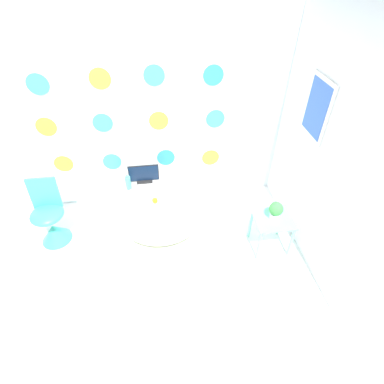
# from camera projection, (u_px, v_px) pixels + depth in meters

# --- Properties ---
(ground_plane) EXTENTS (12.00, 12.00, 0.00)m
(ground_plane) POSITION_uv_depth(u_px,v_px,m) (146.00, 303.00, 3.00)
(ground_plane) COLOR white
(wall_back_dotted) EXTENTS (4.61, 0.05, 2.60)m
(wall_back_dotted) POSITION_uv_depth(u_px,v_px,m) (132.00, 110.00, 3.41)
(wall_back_dotted) COLOR white
(wall_back_dotted) RESTS_ON ground_plane
(wall_right) EXTENTS (0.06, 2.65, 2.60)m
(wall_right) POSITION_uv_depth(u_px,v_px,m) (317.00, 135.00, 2.96)
(wall_right) COLOR silver
(wall_right) RESTS_ON ground_plane
(rug) EXTENTS (0.95, 0.64, 0.01)m
(rug) POSITION_uv_depth(u_px,v_px,m) (158.00, 243.00, 3.59)
(rug) COLOR silver
(rug) RESTS_ON ground_plane
(bathtub) EXTENTS (0.89, 0.63, 0.49)m
(bathtub) POSITION_uv_depth(u_px,v_px,m) (161.00, 221.00, 3.53)
(bathtub) COLOR white
(bathtub) RESTS_ON ground_plane
(rubber_duck) EXTENTS (0.07, 0.07, 0.08)m
(rubber_duck) POSITION_uv_depth(u_px,v_px,m) (155.00, 200.00, 3.39)
(rubber_duck) COLOR yellow
(rubber_duck) RESTS_ON bathtub
(chair) EXTENTS (0.37, 0.37, 0.81)m
(chair) POSITION_uv_depth(u_px,v_px,m) (51.00, 223.00, 3.48)
(chair) COLOR #38B2A3
(chair) RESTS_ON ground_plane
(tv_cabinet) EXTENTS (0.49, 0.34, 0.43)m
(tv_cabinet) POSITION_uv_depth(u_px,v_px,m) (146.00, 194.00, 3.95)
(tv_cabinet) COLOR silver
(tv_cabinet) RESTS_ON ground_plane
(tv) EXTENTS (0.38, 0.12, 0.24)m
(tv) POSITION_uv_depth(u_px,v_px,m) (144.00, 175.00, 3.75)
(tv) COLOR black
(tv) RESTS_ON tv_cabinet
(vase) EXTENTS (0.07, 0.07, 0.20)m
(vase) POSITION_uv_depth(u_px,v_px,m) (128.00, 183.00, 3.64)
(vase) COLOR #51B2AD
(vase) RESTS_ON tv_cabinet
(side_table) EXTENTS (0.42, 0.38, 0.45)m
(side_table) POSITION_uv_depth(u_px,v_px,m) (272.00, 224.00, 3.33)
(side_table) COLOR #72D8B7
(side_table) RESTS_ON ground_plane
(potted_plant_left) EXTENTS (0.15, 0.15, 0.22)m
(potted_plant_left) POSITION_uv_depth(u_px,v_px,m) (276.00, 210.00, 3.19)
(potted_plant_left) COLOR white
(potted_plant_left) RESTS_ON side_table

